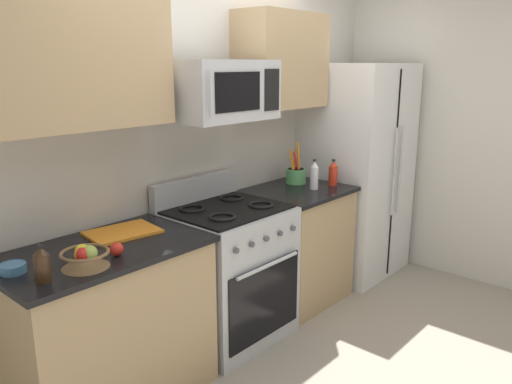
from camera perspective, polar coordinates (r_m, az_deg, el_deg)
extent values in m
plane|color=gray|center=(3.33, 5.89, -19.55)|extent=(16.00, 16.00, 0.00)
cube|color=beige|center=(3.54, -7.99, 5.23)|extent=(8.00, 0.10, 2.60)
cube|color=tan|center=(2.98, -16.35, -14.57)|extent=(1.06, 0.62, 0.88)
cube|color=black|center=(2.80, -17.01, -6.36)|extent=(1.10, 0.66, 0.03)
cube|color=#B2B5BA|center=(3.50, -3.17, -9.23)|extent=(0.76, 0.66, 0.91)
cube|color=black|center=(3.33, 1.04, -12.20)|extent=(0.67, 0.01, 0.51)
cylinder|color=#B2B5BA|center=(3.21, 1.42, -8.27)|extent=(0.57, 0.02, 0.02)
cube|color=black|center=(3.34, -3.28, -1.93)|extent=(0.73, 0.59, 0.02)
cube|color=#B2B5BA|center=(3.53, -6.77, 0.26)|extent=(0.76, 0.06, 0.18)
torus|color=black|center=(3.12, -3.83, -2.83)|extent=(0.17, 0.17, 0.02)
torus|color=black|center=(3.37, 0.57, -1.46)|extent=(0.17, 0.17, 0.02)
torus|color=black|center=(3.31, -7.21, -1.87)|extent=(0.17, 0.17, 0.02)
torus|color=black|center=(3.56, -2.81, -0.65)|extent=(0.17, 0.17, 0.02)
cylinder|color=#4C4C51|center=(2.97, -2.25, -6.61)|extent=(0.04, 0.02, 0.04)
cylinder|color=#4C4C51|center=(3.06, -0.48, -5.93)|extent=(0.04, 0.02, 0.04)
cylinder|color=#4C4C51|center=(3.16, 1.19, -5.29)|extent=(0.04, 0.02, 0.04)
cylinder|color=#4C4C51|center=(3.26, 2.75, -4.68)|extent=(0.04, 0.02, 0.04)
cylinder|color=#4C4C51|center=(3.36, 4.21, -4.10)|extent=(0.04, 0.02, 0.04)
cube|color=tan|center=(4.05, 4.60, -6.11)|extent=(0.73, 0.62, 0.88)
cube|color=black|center=(3.92, 4.73, 0.14)|extent=(0.77, 0.66, 0.03)
cube|color=silver|center=(4.58, 11.17, 2.41)|extent=(0.86, 0.73, 1.85)
cube|color=black|center=(4.41, 15.29, 1.72)|extent=(0.01, 0.01, 1.76)
cylinder|color=#B2B5BA|center=(4.35, 15.34, 2.16)|extent=(0.02, 0.02, 0.74)
cylinder|color=#B2B5BA|center=(4.44, 15.92, 2.36)|extent=(0.02, 0.02, 0.74)
cube|color=beige|center=(4.72, 21.77, 6.60)|extent=(0.10, 8.00, 2.60)
cube|color=#B2B5BA|center=(3.23, -3.90, 11.38)|extent=(0.69, 0.40, 0.37)
cube|color=black|center=(3.05, -2.01, 11.22)|extent=(0.38, 0.01, 0.23)
cube|color=black|center=(3.28, 1.80, 11.44)|extent=(0.14, 0.01, 0.26)
cylinder|color=#B2B5BA|center=(2.85, -5.10, 10.96)|extent=(0.02, 0.02, 0.26)
cube|color=tan|center=(2.78, -20.62, 13.80)|extent=(1.09, 0.34, 0.70)
cube|color=tan|center=(3.91, 2.90, 14.57)|extent=(0.76, 0.34, 0.70)
cylinder|color=#59AD66|center=(4.09, 4.51, 1.81)|extent=(0.16, 0.16, 0.12)
cylinder|color=black|center=(4.09, 4.51, 1.94)|extent=(0.13, 0.13, 0.10)
cylinder|color=orange|center=(4.07, 4.37, 3.07)|extent=(0.06, 0.04, 0.25)
cylinder|color=red|center=(4.06, 4.69, 2.91)|extent=(0.08, 0.04, 0.23)
cylinder|color=orange|center=(4.05, 4.07, 3.07)|extent=(0.03, 0.08, 0.26)
cylinder|color=orange|center=(4.05, 4.82, 3.47)|extent=(0.05, 0.02, 0.32)
cylinder|color=orange|center=(4.06, 4.25, 2.90)|extent=(0.03, 0.08, 0.23)
cone|color=brown|center=(2.55, -18.69, -7.26)|extent=(0.22, 0.22, 0.07)
torus|color=brown|center=(2.54, -18.76, -6.50)|extent=(0.23, 0.23, 0.02)
sphere|color=red|center=(2.54, -18.97, -6.70)|extent=(0.07, 0.07, 0.07)
sphere|color=orange|center=(2.55, -19.15, -6.69)|extent=(0.06, 0.06, 0.06)
sphere|color=yellow|center=(2.58, -18.97, -6.37)|extent=(0.07, 0.07, 0.07)
sphere|color=#9EB74C|center=(2.55, -18.26, -6.56)|extent=(0.08, 0.08, 0.08)
sphere|color=red|center=(2.65, -15.45, -6.24)|extent=(0.07, 0.07, 0.07)
cube|color=orange|center=(2.99, -14.83, -4.39)|extent=(0.42, 0.33, 0.02)
cylinder|color=silver|center=(3.90, 6.58, 1.55)|extent=(0.06, 0.06, 0.17)
cone|color=silver|center=(3.88, 6.62, 3.14)|extent=(0.06, 0.06, 0.05)
cylinder|color=black|center=(3.87, 6.64, 3.59)|extent=(0.03, 0.03, 0.01)
cylinder|color=#382314|center=(2.45, -22.96, -7.93)|extent=(0.07, 0.07, 0.13)
cone|color=#382314|center=(2.42, -23.15, -6.14)|extent=(0.06, 0.06, 0.04)
cylinder|color=black|center=(2.41, -23.21, -5.58)|extent=(0.03, 0.03, 0.01)
cylinder|color=red|center=(4.05, 8.68, 1.82)|extent=(0.07, 0.07, 0.15)
cone|color=red|center=(4.04, 8.73, 3.17)|extent=(0.06, 0.06, 0.04)
cylinder|color=black|center=(4.03, 8.75, 3.56)|extent=(0.03, 0.03, 0.01)
cylinder|color=teal|center=(2.62, -25.73, -7.79)|extent=(0.12, 0.12, 0.04)
torus|color=teal|center=(2.61, -25.78, -7.38)|extent=(0.12, 0.12, 0.01)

